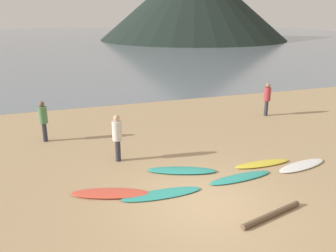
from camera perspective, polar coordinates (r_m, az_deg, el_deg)
ground_plane at (r=18.39m, az=-7.46°, el=2.43°), size 120.00×120.00×0.20m
ocean_water at (r=68.53m, az=-16.80°, el=13.16°), size 140.00×100.00×0.01m
headland_hill at (r=67.21m, az=4.09°, el=19.66°), size 33.56×33.56×13.79m
surfboard_0 at (r=9.93m, az=-9.34°, el=-10.63°), size 2.21×1.25×0.10m
surfboard_1 at (r=9.80m, az=-1.00°, el=-10.89°), size 2.27×0.60×0.06m
surfboard_2 at (r=11.12m, az=2.22°, el=-7.16°), size 2.21×1.30×0.09m
surfboard_3 at (r=10.90m, az=11.57°, el=-8.14°), size 2.15×0.65×0.07m
surfboard_4 at (r=12.00m, az=14.93°, el=-5.87°), size 1.98×0.48×0.08m
surfboard_5 at (r=12.26m, az=20.76°, el=-5.96°), size 2.05×0.93×0.08m
person_0 at (r=14.19m, az=-19.48°, el=1.21°), size 0.32×0.32×1.58m
person_1 at (r=11.69m, az=-8.19°, el=-1.32°), size 0.32×0.32×1.60m
person_2 at (r=17.48m, az=15.69°, el=4.58°), size 0.32×0.32×1.58m
driftwood_log at (r=9.19m, az=16.36°, el=-13.53°), size 1.92×0.61×0.14m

